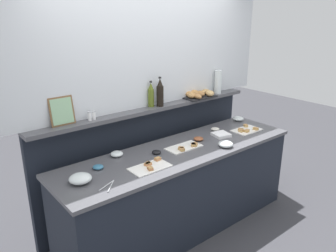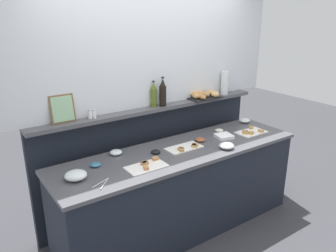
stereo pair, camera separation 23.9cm
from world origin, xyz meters
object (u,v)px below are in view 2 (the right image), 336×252
glass_bowl_medium (76,176)px  sandwich_platter_side (251,132)px  olive_oil_bottle (154,95)px  water_carafe (225,83)px  serving_tongs (103,183)px  pepper_shaker (94,114)px  glass_bowl_small (226,146)px  napkin_stack (224,136)px  glass_bowl_extra (116,152)px  sandwich_platter_front (147,166)px  condiment_bowl_dark (200,140)px  glass_bowl_large (245,120)px  wine_bottle_dark (163,93)px  condiment_bowl_teal (95,165)px  salt_shaker (90,114)px  bread_basket (203,95)px  framed_picture (62,109)px  condiment_bowl_cream (156,152)px  condiment_bowl_red (219,130)px  sandwich_platter_rear (185,147)px

glass_bowl_medium → sandwich_platter_side: bearing=-1.6°
olive_oil_bottle → water_carafe: size_ratio=0.98×
serving_tongs → pepper_shaker: 0.80m
glass_bowl_small → napkin_stack: bearing=50.9°
glass_bowl_small → glass_bowl_extra: glass_bowl_small is taller
sandwich_platter_front → condiment_bowl_dark: bearing=14.5°
glass_bowl_large → condiment_bowl_dark: 0.87m
glass_bowl_extra → wine_bottle_dark: size_ratio=0.38×
glass_bowl_small → napkin_stack: 0.31m
condiment_bowl_teal → water_carafe: size_ratio=0.34×
olive_oil_bottle → water_carafe: (1.00, -0.03, 0.02)m
glass_bowl_small → salt_shaker: 1.38m
glass_bowl_extra → bread_basket: bearing=9.1°
salt_shaker → pepper_shaker: size_ratio=1.00×
wine_bottle_dark → condiment_bowl_teal: bearing=-161.5°
glass_bowl_large → glass_bowl_extra: (-1.75, 0.02, -0.00)m
framed_picture → glass_bowl_large: bearing=-6.9°
framed_picture → pepper_shaker: bearing=-7.6°
glass_bowl_small → olive_oil_bottle: size_ratio=0.55×
condiment_bowl_cream → framed_picture: bearing=149.4°
sandwich_platter_front → sandwich_platter_side: same height
condiment_bowl_teal → condiment_bowl_dark: bearing=-3.2°
condiment_bowl_teal → salt_shaker: 0.50m
glass_bowl_large → napkin_stack: bearing=-157.6°
pepper_shaker → salt_shaker: bearing=180.0°
sandwich_platter_side → condiment_bowl_red: 0.36m
napkin_stack → water_carafe: 0.77m
salt_shaker → glass_bowl_extra: bearing=-52.7°
condiment_bowl_cream → framed_picture: size_ratio=0.35×
glass_bowl_extra → salt_shaker: (-0.15, 0.20, 0.36)m
pepper_shaker → sandwich_platter_front: bearing=-70.5°
sandwich_platter_front → condiment_bowl_dark: (0.79, 0.20, 0.01)m
olive_oil_bottle → salt_shaker: size_ratio=3.17×
water_carafe → sandwich_platter_side: bearing=-95.7°
glass_bowl_small → napkin_stack: glass_bowl_small is taller
wine_bottle_dark → olive_oil_bottle: wine_bottle_dark is taller
condiment_bowl_dark → pepper_shaker: (-1.00, 0.39, 0.36)m
glass_bowl_large → condiment_bowl_cream: glass_bowl_large is taller
condiment_bowl_cream → salt_shaker: 0.72m
condiment_bowl_red → wine_bottle_dark: size_ratio=0.31×
glass_bowl_medium → water_carafe: (2.08, 0.47, 0.45)m
olive_oil_bottle → water_carafe: bearing=-1.7°
glass_bowl_small → water_carafe: (0.61, 0.69, 0.45)m
glass_bowl_large → salt_shaker: size_ratio=1.56×
sandwich_platter_side → sandwich_platter_front: bearing=-177.0°
sandwich_platter_front → bread_basket: 1.34m
condiment_bowl_red → condiment_bowl_cream: size_ratio=1.06×
sandwich_platter_rear → bread_basket: size_ratio=0.88×
sandwich_platter_rear → water_carafe: (0.94, 0.46, 0.47)m
glass_bowl_small → condiment_bowl_teal: glass_bowl_small is taller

